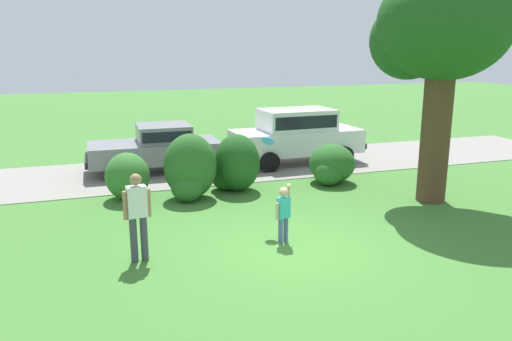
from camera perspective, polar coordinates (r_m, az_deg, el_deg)
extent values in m
plane|color=#3D752D|center=(10.68, 4.54, -8.58)|extent=(80.00, 80.00, 0.00)
cube|color=gray|center=(17.36, -5.08, 0.21)|extent=(28.00, 4.40, 0.02)
cylinder|color=#513823|center=(14.17, 19.41, 3.82)|extent=(0.76, 0.76, 3.60)
ellipsoid|color=#1E511C|center=(14.01, 20.34, 15.20)|extent=(3.35, 3.35, 2.85)
ellipsoid|color=#1E511C|center=(14.58, 23.10, 13.22)|extent=(1.55, 1.55, 1.55)
ellipsoid|color=#1E511C|center=(14.35, 16.68, 13.74)|extent=(2.03, 2.03, 2.03)
ellipsoid|color=#33702B|center=(14.19, -14.17, -0.61)|extent=(1.19, 1.30, 1.28)
ellipsoid|color=#286023|center=(13.90, -7.35, 0.48)|extent=(1.43, 1.24, 1.78)
ellipsoid|color=#286023|center=(13.72, -7.66, -1.86)|extent=(0.87, 0.87, 0.79)
ellipsoid|color=#1E511C|center=(14.57, -2.13, 0.90)|extent=(1.29, 1.44, 1.63)
ellipsoid|color=#1E511C|center=(14.73, -3.33, -0.62)|extent=(0.90, 0.90, 0.81)
ellipsoid|color=#286023|center=(15.64, 8.47, 0.78)|extent=(1.39, 1.41, 1.17)
ellipsoid|color=#286023|center=(15.32, 8.07, -0.21)|extent=(0.88, 0.88, 0.80)
cube|color=gray|center=(17.09, -11.24, 2.09)|extent=(4.24, 1.92, 0.64)
cube|color=gray|center=(17.02, -10.27, 4.14)|extent=(1.71, 1.65, 0.56)
cube|color=black|center=(17.02, -10.27, 4.14)|extent=(1.58, 1.67, 0.34)
cylinder|color=black|center=(16.16, -15.36, -0.19)|extent=(0.60, 0.23, 0.60)
cylinder|color=black|center=(18.00, -15.65, 1.18)|extent=(0.60, 0.23, 0.60)
cylinder|color=black|center=(16.46, -6.28, 0.47)|extent=(0.60, 0.23, 0.60)
cylinder|color=black|center=(18.26, -7.47, 1.75)|extent=(0.60, 0.23, 0.60)
cube|color=black|center=(17.03, -18.37, 1.05)|extent=(0.15, 1.75, 0.20)
cube|color=black|center=(17.48, -4.23, 2.03)|extent=(0.15, 1.75, 0.20)
cube|color=white|center=(18.06, 4.51, 3.31)|extent=(4.55, 1.97, 0.80)
cube|color=white|center=(17.94, 4.56, 5.70)|extent=(2.52, 1.69, 0.72)
cube|color=black|center=(17.94, 4.56, 5.70)|extent=(2.32, 1.71, 0.43)
cylinder|color=black|center=(16.76, 1.51, 0.93)|extent=(0.69, 0.24, 0.68)
cylinder|color=black|center=(18.48, -0.68, 2.14)|extent=(0.69, 0.24, 0.68)
cylinder|color=black|center=(17.97, 9.79, 1.61)|extent=(0.69, 0.24, 0.68)
cylinder|color=black|center=(19.58, 7.03, 2.70)|extent=(0.69, 0.24, 0.68)
cube|color=black|center=(17.27, -2.41, 2.19)|extent=(0.17, 1.75, 0.20)
cube|color=black|center=(19.17, 10.73, 3.11)|extent=(0.17, 1.75, 0.20)
cylinder|color=#4C608C|center=(10.81, 2.76, -6.72)|extent=(0.10, 0.10, 0.55)
cylinder|color=#4C608C|center=(10.89, 3.35, -6.57)|extent=(0.10, 0.10, 0.55)
cube|color=#33B2B2|center=(10.68, 3.09, -4.16)|extent=(0.29, 0.22, 0.44)
sphere|color=tan|center=(10.59, 3.11, -2.41)|extent=(0.20, 0.20, 0.20)
cylinder|color=tan|center=(10.72, 3.63, -2.31)|extent=(0.16, 0.27, 0.39)
cylinder|color=tan|center=(10.61, 2.40, -4.57)|extent=(0.07, 0.07, 0.36)
cylinder|color=#337FDB|center=(11.40, 1.36, 3.32)|extent=(0.33, 0.24, 0.31)
cylinder|color=orange|center=(11.40, 1.36, 3.34)|extent=(0.19, 0.14, 0.18)
cylinder|color=#3F3F4C|center=(10.14, -12.38, -7.39)|extent=(0.14, 0.14, 0.90)
cylinder|color=#3F3F4C|center=(10.10, -13.49, -7.53)|extent=(0.14, 0.14, 0.90)
cube|color=white|center=(9.88, -13.17, -3.40)|extent=(0.38, 0.26, 0.60)
sphere|color=#A37556|center=(9.76, -13.30, -0.98)|extent=(0.22, 0.22, 0.22)
cylinder|color=#A37556|center=(9.94, -11.91, -3.53)|extent=(0.09, 0.09, 0.55)
cylinder|color=#A37556|center=(9.85, -14.40, -3.82)|extent=(0.09, 0.09, 0.55)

